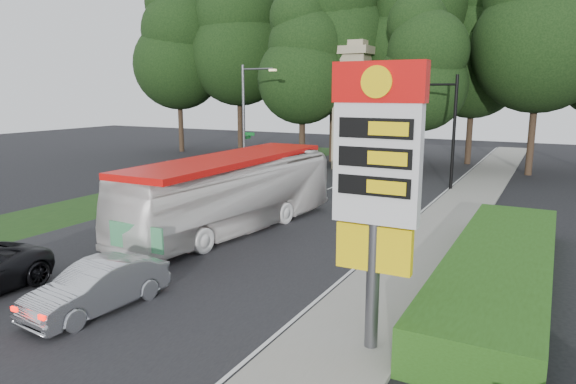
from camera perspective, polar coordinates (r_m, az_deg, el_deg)
The scene contains 20 objects.
ground at distance 16.89m, azimuth -25.24°, elevation -11.51°, with size 120.00×120.00×0.00m, color black.
road_surface at distance 25.46m, azimuth -3.29°, elevation -2.94°, with size 14.00×80.00×0.02m, color black.
sidewalk_right at distance 22.41m, azimuth 15.76°, elevation -5.19°, with size 3.00×80.00×0.12m, color gray.
grass_verge_left at distance 35.65m, azimuth -11.42°, elevation 0.93°, with size 5.00×50.00×0.02m, color #193814.
hedge at distance 18.06m, azimuth 22.50°, elevation -7.80°, with size 3.00×14.00×1.20m, color #254F15.
gas_station_pylon at distance 11.81m, azimuth 9.81°, elevation 2.44°, with size 2.10×0.45×6.85m.
traffic_signal_mast at distance 33.91m, azimuth 15.85°, elevation 8.15°, with size 6.10×0.35×7.20m.
streetlight_signs at distance 36.92m, azimuth -4.66°, elevation 8.38°, with size 2.75×0.98×8.00m.
monument at distance 41.84m, azimuth 7.20°, elevation 9.57°, with size 3.00×3.00×10.05m.
tree_far_west at distance 54.81m, azimuth -12.16°, elevation 15.61°, with size 8.96×8.96×17.60m.
tree_west_mid at distance 52.97m, azimuth -5.53°, elevation 17.05°, with size 9.80×9.80×19.25m.
tree_west_near at distance 51.59m, azimuth 1.57°, elevation 15.39°, with size 8.40×8.40×16.50m.
tree_center_left at distance 46.09m, azimuth 5.14°, elevation 18.37°, with size 10.08×10.08×19.80m.
tree_center_right at distance 45.92m, azimuth 13.37°, elevation 16.89°, with size 9.24×9.24×18.15m.
tree_east_near at distance 46.75m, azimuth 20.07°, elevation 14.77°, with size 8.12×8.12×15.95m.
tree_east_mid at distance 42.47m, azimuth 26.42°, elevation 17.01°, with size 9.52×9.52×18.70m.
tree_monument_left at distance 42.57m, azimuth 1.62°, elevation 14.48°, with size 7.28×7.28×14.30m.
tree_monument_right at distance 39.76m, azimuth 14.68°, elevation 13.41°, with size 6.72×6.72×13.20m.
transit_bus at distance 23.02m, azimuth -6.27°, elevation -0.22°, with size 2.84×12.14×3.38m, color white.
sedan_silver at distance 15.87m, azimuth -20.42°, elevation -9.84°, with size 1.50×4.29×1.41m, color #B5B7BD.
Camera 1 is at (12.79, -9.12, 6.21)m, focal length 32.00 mm.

